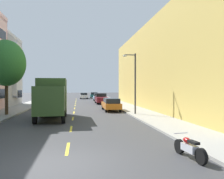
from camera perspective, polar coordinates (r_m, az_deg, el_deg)
name	(u,v)px	position (r m, az deg, el deg)	size (l,w,h in m)	color
ground_plane	(75,104)	(38.68, -9.05, -3.56)	(160.00, 160.00, 0.00)	#38383A
sidewalk_left	(28,105)	(37.46, -20.03, -3.61)	(3.20, 120.00, 0.14)	#99968E
sidewalk_right	(120,104)	(37.27, 1.92, -3.60)	(3.20, 120.00, 0.14)	#99968E
lane_centerline_dashes	(75,107)	(33.20, -9.17, -4.23)	(0.14, 47.20, 0.01)	yellow
apartment_block_opposite	(180,68)	(31.59, 16.50, 5.13)	(10.00, 36.00, 10.61)	tan
street_tree_second	(6,63)	(24.60, -24.68, 5.95)	(3.64, 3.64, 7.22)	#47331E
street_lamp	(134,78)	(23.01, 5.37, 2.76)	(1.35, 0.28, 5.99)	#38383D
delivery_box_truck	(52,96)	(21.12, -14.56, -1.65)	(2.61, 7.30, 3.53)	#2D471E
parked_wagon_orange	(111,104)	(27.17, -0.20, -3.60)	(1.84, 4.71, 1.50)	orange
parked_hatchback_champagne	(44,102)	(33.37, -16.57, -2.93)	(1.82, 4.04, 1.50)	tan
parked_hatchback_sky	(98,97)	(47.30, -3.53, -1.88)	(1.78, 4.02, 1.50)	#7A9EC6
parked_sedan_charcoal	(58,96)	(56.01, -13.25, -1.52)	(1.93, 4.55, 1.43)	#333338
parked_suv_black	(55,96)	(49.27, -13.84, -1.53)	(1.98, 4.81, 1.93)	black
parked_wagon_teal	(94,95)	(58.84, -4.50, -1.36)	(1.91, 4.73, 1.50)	#195B60
parked_pickup_burgundy	(102,99)	(39.17, -2.61, -2.29)	(2.01, 5.30, 1.73)	maroon
parked_sedan_silver	(50,99)	(41.56, -15.21, -2.25)	(1.90, 4.54, 1.43)	#B2B5BA
moving_white_sedan	(84,96)	(56.23, -6.99, -1.50)	(1.80, 4.50, 1.43)	silver
parked_motorcycle	(189,148)	(9.70, 18.58, -13.60)	(0.62, 2.05, 0.90)	black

